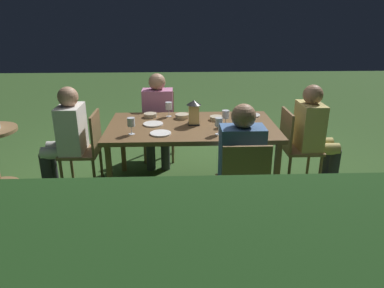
{
  "coord_description": "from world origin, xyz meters",
  "views": [
    {
      "loc": [
        0.15,
        3.65,
        1.88
      ],
      "look_at": [
        0.0,
        0.0,
        0.51
      ],
      "focal_mm": 33.51,
      "sensor_mm": 36.0,
      "label": 1
    }
  ],
  "objects_px": {
    "potted_plant_corner": "(370,242)",
    "chair_head_far": "(86,148)",
    "chair_side_right_a": "(243,183)",
    "wine_glass_a": "(226,115)",
    "wine_glass_b": "(131,123)",
    "plate_b": "(251,115)",
    "lantern_centerpiece": "(194,111)",
    "bowl_bread": "(182,116)",
    "plate_a": "(248,129)",
    "person_in_cream": "(66,134)",
    "plate_c": "(153,124)",
    "person_in_mustard": "(314,131)",
    "person_in_pink": "(158,115)",
    "green_bottle_on_table": "(245,125)",
    "wine_glass_c": "(219,123)",
    "bowl_salad": "(150,115)",
    "plate_d": "(161,133)",
    "wine_glass_d": "(169,107)",
    "chair_side_left_b": "(159,122)",
    "chair_head_near": "(295,145)",
    "person_in_blue": "(240,158)",
    "dining_table": "(192,129)",
    "bowl_olives": "(217,118)"
  },
  "relations": [
    {
      "from": "potted_plant_corner",
      "to": "chair_head_far",
      "type": "bearing_deg",
      "value": -35.74
    },
    {
      "from": "chair_side_right_a",
      "to": "wine_glass_a",
      "type": "xyz_separation_m",
      "value": [
        0.05,
        -0.86,
        0.36
      ]
    },
    {
      "from": "wine_glass_b",
      "to": "plate_b",
      "type": "relative_size",
      "value": 0.84
    },
    {
      "from": "lantern_centerpiece",
      "to": "plate_b",
      "type": "xyz_separation_m",
      "value": [
        -0.68,
        -0.31,
        -0.14
      ]
    },
    {
      "from": "wine_glass_b",
      "to": "potted_plant_corner",
      "type": "height_order",
      "value": "wine_glass_b"
    },
    {
      "from": "chair_head_far",
      "to": "bowl_bread",
      "type": "distance_m",
      "value": 1.1
    },
    {
      "from": "potted_plant_corner",
      "to": "plate_a",
      "type": "bearing_deg",
      "value": -68.05
    },
    {
      "from": "chair_head_far",
      "to": "plate_a",
      "type": "height_order",
      "value": "chair_head_far"
    },
    {
      "from": "chair_head_far",
      "to": "bowl_bread",
      "type": "xyz_separation_m",
      "value": [
        -1.04,
        -0.26,
        0.27
      ]
    },
    {
      "from": "person_in_cream",
      "to": "plate_c",
      "type": "bearing_deg",
      "value": -178.49
    },
    {
      "from": "potted_plant_corner",
      "to": "chair_side_right_a",
      "type": "bearing_deg",
      "value": -44.62
    },
    {
      "from": "person_in_mustard",
      "to": "wine_glass_b",
      "type": "distance_m",
      "value": 1.98
    },
    {
      "from": "person_in_cream",
      "to": "person_in_pink",
      "type": "relative_size",
      "value": 1.0
    },
    {
      "from": "green_bottle_on_table",
      "to": "wine_glass_c",
      "type": "relative_size",
      "value": 1.72
    },
    {
      "from": "person_in_cream",
      "to": "bowl_salad",
      "type": "height_order",
      "value": "person_in_cream"
    },
    {
      "from": "person_in_cream",
      "to": "bowl_bread",
      "type": "height_order",
      "value": "person_in_cream"
    },
    {
      "from": "lantern_centerpiece",
      "to": "potted_plant_corner",
      "type": "height_order",
      "value": "lantern_centerpiece"
    },
    {
      "from": "potted_plant_corner",
      "to": "plate_d",
      "type": "bearing_deg",
      "value": -42.7
    },
    {
      "from": "chair_side_right_a",
      "to": "plate_c",
      "type": "relative_size",
      "value": 4.07
    },
    {
      "from": "wine_glass_d",
      "to": "plate_c",
      "type": "distance_m",
      "value": 0.37
    },
    {
      "from": "chair_side_left_b",
      "to": "wine_glass_d",
      "type": "distance_m",
      "value": 0.7
    },
    {
      "from": "wine_glass_d",
      "to": "bowl_salad",
      "type": "relative_size",
      "value": 1.14
    },
    {
      "from": "green_bottle_on_table",
      "to": "plate_d",
      "type": "xyz_separation_m",
      "value": [
        0.82,
        -0.08,
        -0.1
      ]
    },
    {
      "from": "green_bottle_on_table",
      "to": "chair_head_far",
      "type": "bearing_deg",
      "value": -12.63
    },
    {
      "from": "lantern_centerpiece",
      "to": "plate_a",
      "type": "distance_m",
      "value": 0.6
    },
    {
      "from": "chair_head_near",
      "to": "potted_plant_corner",
      "type": "xyz_separation_m",
      "value": [
        -0.01,
        1.65,
        -0.09
      ]
    },
    {
      "from": "person_in_blue",
      "to": "plate_b",
      "type": "relative_size",
      "value": 5.74
    },
    {
      "from": "wine_glass_c",
      "to": "plate_b",
      "type": "distance_m",
      "value": 0.8
    },
    {
      "from": "dining_table",
      "to": "bowl_salad",
      "type": "height_order",
      "value": "bowl_salad"
    },
    {
      "from": "plate_a",
      "to": "wine_glass_c",
      "type": "bearing_deg",
      "value": 22.04
    },
    {
      "from": "wine_glass_a",
      "to": "dining_table",
      "type": "bearing_deg",
      "value": -7.69
    },
    {
      "from": "person_in_blue",
      "to": "plate_c",
      "type": "height_order",
      "value": "person_in_blue"
    },
    {
      "from": "dining_table",
      "to": "lantern_centerpiece",
      "type": "distance_m",
      "value": 0.2
    },
    {
      "from": "chair_side_right_a",
      "to": "plate_b",
      "type": "distance_m",
      "value": 1.3
    },
    {
      "from": "dining_table",
      "to": "bowl_bread",
      "type": "height_order",
      "value": "bowl_bread"
    },
    {
      "from": "chair_head_near",
      "to": "person_in_pink",
      "type": "bearing_deg",
      "value": -24.86
    },
    {
      "from": "plate_d",
      "to": "plate_b",
      "type": "bearing_deg",
      "value": -149.05
    },
    {
      "from": "green_bottle_on_table",
      "to": "bowl_olives",
      "type": "height_order",
      "value": "green_bottle_on_table"
    },
    {
      "from": "plate_c",
      "to": "chair_head_near",
      "type": "bearing_deg",
      "value": 179.11
    },
    {
      "from": "chair_head_near",
      "to": "dining_table",
      "type": "bearing_deg",
      "value": 0.0
    },
    {
      "from": "wine_glass_b",
      "to": "wine_glass_d",
      "type": "distance_m",
      "value": 0.71
    },
    {
      "from": "chair_head_far",
      "to": "bowl_bread",
      "type": "bearing_deg",
      "value": -166.22
    },
    {
      "from": "chair_head_near",
      "to": "wine_glass_a",
      "type": "relative_size",
      "value": 5.15
    },
    {
      "from": "chair_side_left_b",
      "to": "bowl_salad",
      "type": "relative_size",
      "value": 5.87
    },
    {
      "from": "person_in_pink",
      "to": "chair_side_right_a",
      "type": "bearing_deg",
      "value": 116.32
    },
    {
      "from": "person_in_mustard",
      "to": "plate_c",
      "type": "bearing_deg",
      "value": -0.79
    },
    {
      "from": "person_in_mustard",
      "to": "chair_side_right_a",
      "type": "height_order",
      "value": "person_in_mustard"
    },
    {
      "from": "wine_glass_d",
      "to": "bowl_salad",
      "type": "distance_m",
      "value": 0.23
    },
    {
      "from": "dining_table",
      "to": "plate_b",
      "type": "xyz_separation_m",
      "value": [
        -0.7,
        -0.33,
        0.06
      ]
    },
    {
      "from": "chair_side_right_a",
      "to": "bowl_salad",
      "type": "relative_size",
      "value": 5.87
    }
  ]
}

